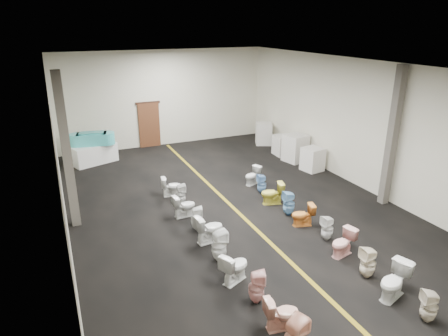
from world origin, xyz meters
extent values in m
plane|color=black|center=(0.00, 0.00, 0.00)|extent=(16.00, 16.00, 0.00)
plane|color=black|center=(0.00, 0.00, 4.50)|extent=(16.00, 16.00, 0.00)
plane|color=beige|center=(0.00, 8.00, 2.25)|extent=(10.00, 0.00, 10.00)
plane|color=beige|center=(-5.00, 0.00, 2.25)|extent=(0.00, 16.00, 16.00)
plane|color=beige|center=(5.00, 0.00, 2.25)|extent=(0.00, 16.00, 16.00)
cube|color=olive|center=(0.00, 0.00, 0.00)|extent=(0.12, 15.60, 0.01)
cube|color=#562D19|center=(-0.80, 7.94, 1.05)|extent=(1.00, 0.10, 2.10)
cube|color=#331C11|center=(-0.80, 7.95, 2.12)|extent=(1.15, 0.08, 0.10)
cube|color=#59544C|center=(-4.75, 1.00, 2.25)|extent=(0.25, 0.25, 4.50)
cube|color=#59544C|center=(4.75, -1.50, 2.25)|extent=(0.25, 0.25, 4.50)
cube|color=white|center=(-3.58, 6.53, 0.40)|extent=(2.01, 1.49, 0.80)
cube|color=#44C2C4|center=(-3.58, 6.53, 1.05)|extent=(1.30, 0.87, 0.50)
cylinder|color=#44C2C4|center=(-4.17, 6.64, 1.05)|extent=(0.66, 0.66, 0.50)
cylinder|color=#44C2C4|center=(-2.99, 6.42, 1.05)|extent=(0.66, 0.66, 0.50)
cube|color=teal|center=(-3.58, 6.53, 1.25)|extent=(1.06, 0.64, 0.20)
cube|color=silver|center=(4.40, 2.02, 0.47)|extent=(0.85, 0.85, 0.94)
cube|color=silver|center=(4.40, 3.29, 0.58)|extent=(1.01, 1.01, 1.17)
cube|color=silver|center=(4.40, 4.24, 0.44)|extent=(0.82, 0.82, 0.89)
cube|color=silver|center=(4.40, 6.08, 0.53)|extent=(0.97, 0.97, 1.05)
imported|color=#ECAB95|center=(-1.43, -5.16, 0.35)|extent=(0.75, 0.51, 0.70)
imported|color=#E0A39E|center=(-1.50, -4.27, 0.38)|extent=(0.45, 0.45, 0.76)
imported|color=white|center=(-1.61, -3.41, 0.38)|extent=(0.85, 0.70, 0.76)
imported|color=white|center=(-1.60, -2.47, 0.42)|extent=(0.40, 0.39, 0.83)
imported|color=white|center=(-1.49, -1.52, 0.40)|extent=(0.83, 0.53, 0.80)
imported|color=white|center=(-1.57, -0.75, 0.36)|extent=(0.40, 0.40, 0.71)
imported|color=silver|center=(-1.64, 0.20, 0.36)|extent=(0.72, 0.43, 0.71)
imported|color=silver|center=(-1.48, 1.06, 0.35)|extent=(0.36, 0.35, 0.71)
imported|color=white|center=(-1.55, 1.87, 0.34)|extent=(0.73, 0.49, 0.69)
imported|color=beige|center=(1.37, -6.17, 0.36)|extent=(0.43, 0.42, 0.71)
imported|color=white|center=(1.29, -5.33, 0.41)|extent=(0.91, 0.68, 0.82)
imported|color=#F2E3C6|center=(1.31, -4.52, 0.39)|extent=(0.39, 0.38, 0.79)
imported|color=#FCB7B1|center=(1.39, -3.54, 0.36)|extent=(0.78, 0.56, 0.72)
imported|color=white|center=(1.51, -2.74, 0.36)|extent=(0.35, 0.34, 0.72)
imported|color=orange|center=(1.37, -1.77, 0.34)|extent=(0.74, 0.54, 0.68)
imported|color=#77AED8|center=(1.37, -1.01, 0.39)|extent=(0.41, 0.40, 0.79)
imported|color=#D9CE47|center=(1.31, -0.10, 0.37)|extent=(0.81, 0.59, 0.74)
imported|color=#74A4D9|center=(1.41, 0.80, 0.35)|extent=(0.36, 0.35, 0.70)
imported|color=white|center=(1.50, 1.66, 0.34)|extent=(0.76, 0.60, 0.68)
camera|label=1|loc=(-4.97, -10.47, 5.67)|focal=32.00mm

